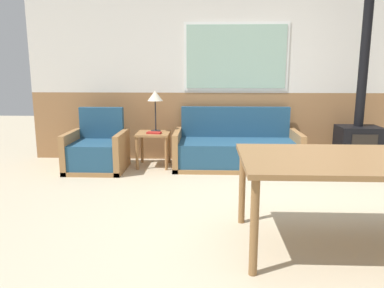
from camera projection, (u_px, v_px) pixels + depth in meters
ground_plane at (300, 228)px, 3.38m from camera, size 16.00×16.00×0.00m
wall_back at (262, 73)px, 5.68m from camera, size 7.20×0.09×2.70m
couch at (236, 150)px, 5.45m from camera, size 1.80×0.81×0.85m
armchair at (97, 152)px, 5.29m from camera, size 0.80×0.73×0.86m
side_table at (153, 139)px, 5.46m from camera, size 0.48×0.48×0.50m
table_lamp at (155, 98)px, 5.43m from camera, size 0.22×0.22×0.60m
book_stack at (154, 133)px, 5.35m from camera, size 0.22×0.14×0.03m
dining_table at (375, 165)px, 2.89m from camera, size 2.06×1.03×0.74m
wood_stove at (359, 128)px, 5.26m from camera, size 0.57×0.44×2.57m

